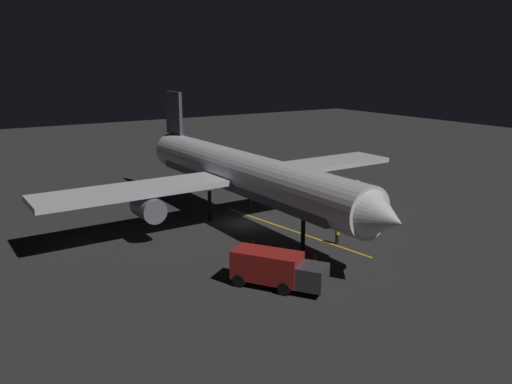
{
  "coord_description": "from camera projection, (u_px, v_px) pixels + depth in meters",
  "views": [
    {
      "loc": [
        24.28,
        40.34,
        14.96
      ],
      "look_at": [
        0.0,
        2.0,
        3.5
      ],
      "focal_mm": 36.33,
      "sensor_mm": 36.0,
      "label": 1
    }
  ],
  "objects": [
    {
      "name": "apron_guide_stripe",
      "position": [
        291.0,
        230.0,
        47.32
      ],
      "size": [
        2.91,
        18.12,
        0.01
      ],
      "primitive_type": "cube",
      "rotation": [
        0.0,
        0.0,
        0.15
      ],
      "color": "gold",
      "rests_on": "ground_plane"
    },
    {
      "name": "traffic_cone_near_right",
      "position": [
        253.0,
        240.0,
        43.83
      ],
      "size": [
        0.5,
        0.5,
        0.55
      ],
      "color": "#EA590F",
      "rests_on": "ground_plane"
    },
    {
      "name": "catering_truck",
      "position": [
        334.0,
        194.0,
        54.82
      ],
      "size": [
        6.63,
        4.98,
        2.56
      ],
      "color": "silver",
      "rests_on": "ground_plane"
    },
    {
      "name": "baggage_truck",
      "position": [
        275.0,
        269.0,
        35.11
      ],
      "size": [
        5.33,
        6.52,
        2.46
      ],
      "color": "maroon",
      "rests_on": "ground_plane"
    },
    {
      "name": "ground_crew_worker",
      "position": [
        337.0,
        234.0,
        43.48
      ],
      "size": [
        0.4,
        0.4,
        1.74
      ],
      "color": "black",
      "rests_on": "ground_plane"
    },
    {
      "name": "airliner",
      "position": [
        241.0,
        174.0,
        48.64
      ],
      "size": [
        37.3,
        38.87,
        11.67
      ],
      "color": "white",
      "rests_on": "ground_plane"
    },
    {
      "name": "traffic_cone_near_left",
      "position": [
        315.0,
        257.0,
        40.12
      ],
      "size": [
        0.5,
        0.5,
        0.55
      ],
      "color": "#EA590F",
      "rests_on": "ground_plane"
    },
    {
      "name": "ground_plane",
      "position": [
        245.0,
        224.0,
        49.32
      ],
      "size": [
        180.0,
        180.0,
        0.2
      ],
      "primitive_type": "cube",
      "color": "#2C2C2C"
    }
  ]
}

